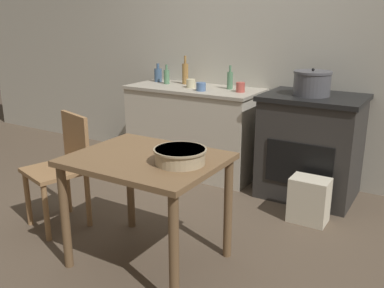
% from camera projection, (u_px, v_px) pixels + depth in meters
% --- Properties ---
extents(ground_plane, '(14.00, 14.00, 0.00)m').
position_uv_depth(ground_plane, '(162.00, 230.00, 3.23)').
color(ground_plane, brown).
extents(wall_back, '(8.00, 0.07, 2.55)m').
position_uv_depth(wall_back, '(253.00, 45.00, 4.16)').
color(wall_back, '#B2AD9E').
rests_on(wall_back, ground_plane).
extents(counter_cabinet, '(1.35, 0.61, 0.87)m').
position_uv_depth(counter_cabinet, '(194.00, 129.00, 4.37)').
color(counter_cabinet, beige).
rests_on(counter_cabinet, ground_plane).
extents(stove, '(0.84, 0.67, 0.91)m').
position_uv_depth(stove, '(311.00, 146.00, 3.74)').
color(stove, '#2D2B28').
rests_on(stove, ground_plane).
extents(work_table, '(0.91, 0.74, 0.72)m').
position_uv_depth(work_table, '(147.00, 174.00, 2.65)').
color(work_table, brown).
rests_on(work_table, ground_plane).
extents(chair, '(0.50, 0.50, 0.85)m').
position_uv_depth(chair, '(63.00, 166.00, 3.21)').
color(chair, '#997047').
rests_on(chair, ground_plane).
extents(flour_sack, '(0.29, 0.20, 0.36)m').
position_uv_depth(flour_sack, '(309.00, 200.00, 3.32)').
color(flour_sack, beige).
rests_on(flour_sack, ground_plane).
extents(stock_pot, '(0.32, 0.32, 0.23)m').
position_uv_depth(stock_pot, '(312.00, 83.00, 3.57)').
color(stock_pot, '#4C4C51').
rests_on(stock_pot, stove).
extents(mixing_bowl_large, '(0.31, 0.31, 0.09)m').
position_uv_depth(mixing_bowl_large, '(180.00, 155.00, 2.49)').
color(mixing_bowl_large, tan).
rests_on(mixing_bowl_large, work_table).
extents(bottle_far_left, '(0.06, 0.06, 0.29)m').
position_uv_depth(bottle_far_left, '(185.00, 73.00, 4.41)').
color(bottle_far_left, olive).
rests_on(bottle_far_left, counter_cabinet).
extents(bottle_left, '(0.08, 0.08, 0.19)m').
position_uv_depth(bottle_left, '(158.00, 75.00, 4.58)').
color(bottle_left, '#3D5675').
rests_on(bottle_left, counter_cabinet).
extents(bottle_mid_left, '(0.06, 0.06, 0.20)m').
position_uv_depth(bottle_mid_left, '(167.00, 76.00, 4.43)').
color(bottle_mid_left, '#517F5B').
rests_on(bottle_mid_left, counter_cabinet).
extents(bottle_center_left, '(0.06, 0.06, 0.23)m').
position_uv_depth(bottle_center_left, '(230.00, 80.00, 4.11)').
color(bottle_center_left, '#517F5B').
rests_on(bottle_center_left, counter_cabinet).
extents(cup_center, '(0.09, 0.09, 0.08)m').
position_uv_depth(cup_center, '(201.00, 87.00, 4.02)').
color(cup_center, '#4C6B99').
rests_on(cup_center, counter_cabinet).
extents(cup_center_right, '(0.09, 0.09, 0.08)m').
position_uv_depth(cup_center_right, '(191.00, 83.00, 4.19)').
color(cup_center_right, beige).
rests_on(cup_center_right, counter_cabinet).
extents(cup_mid_right, '(0.08, 0.08, 0.09)m').
position_uv_depth(cup_mid_right, '(240.00, 87.00, 3.96)').
color(cup_mid_right, '#B74C42').
rests_on(cup_mid_right, counter_cabinet).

